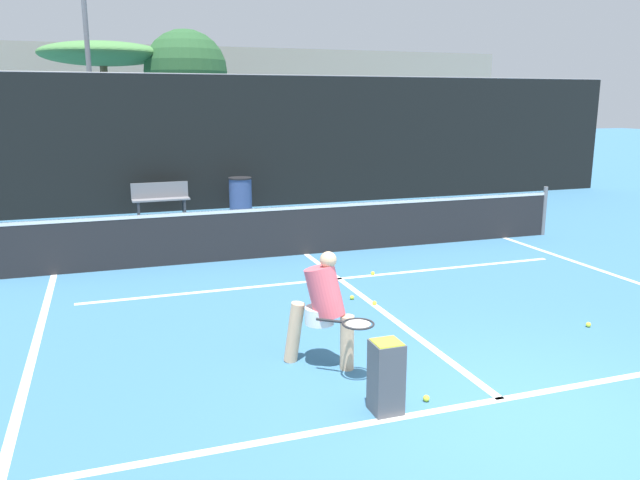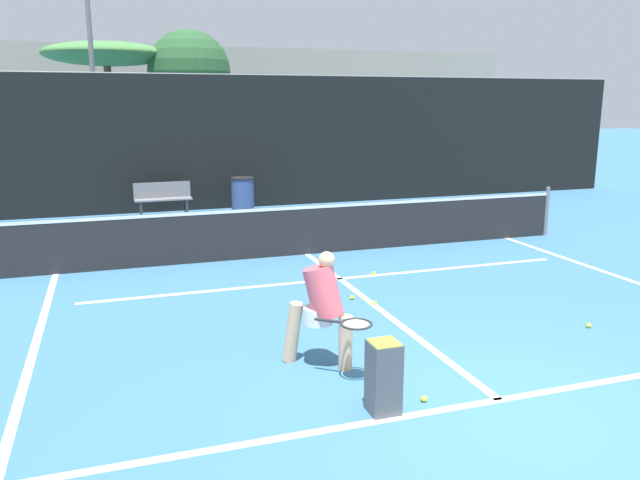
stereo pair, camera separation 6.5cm
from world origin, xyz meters
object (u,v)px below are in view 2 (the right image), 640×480
ball_hopper (384,375)px  player_practicing (322,306)px  parked_car (76,176)px  courtside_bench (163,198)px  trash_bin (243,195)px

ball_hopper → player_practicing: bearing=100.2°
player_practicing → parked_car: (-3.14, 14.70, -0.10)m
ball_hopper → parked_car: bearing=101.9°
ball_hopper → parked_car: 16.24m
player_practicing → ball_hopper: size_ratio=1.87×
parked_car → player_practicing: bearing=-77.9°
ball_hopper → courtside_bench: (-1.08, 11.30, 0.09)m
courtside_bench → ball_hopper: bearing=-86.3°
player_practicing → parked_car: 15.03m
trash_bin → ball_hopper: bearing=-95.0°
courtside_bench → parked_car: (-2.28, 4.59, 0.14)m
player_practicing → parked_car: bearing=139.7°
player_practicing → ball_hopper: (0.21, -1.19, -0.33)m
ball_hopper → parked_car: size_ratio=0.18×
ball_hopper → courtside_bench: courtside_bench is taller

